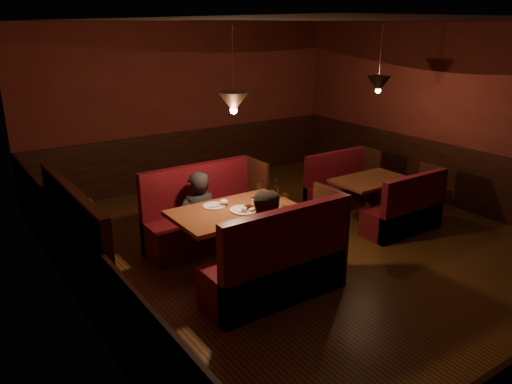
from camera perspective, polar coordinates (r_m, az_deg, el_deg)
room at (r=6.31m, az=4.39°, el=1.91°), size 6.02×7.02×2.92m
main_table at (r=5.95m, az=-2.27°, el=-3.60°), size 1.48×0.90×1.03m
main_bench_far at (r=6.73m, az=-5.93°, el=-3.34°), size 1.62×0.58×1.11m
main_bench_near at (r=5.44m, az=2.69°, el=-8.84°), size 1.62×0.58×1.11m
second_table at (r=7.78m, az=12.94°, el=0.31°), size 1.14×0.73×0.64m
second_bench_far at (r=8.30m, az=9.56°, el=0.33°), size 1.26×0.47×0.90m
second_bench_near at (r=7.45m, az=16.76°, el=-2.40°), size 1.26×0.47×0.90m
diner_a at (r=6.40m, az=-6.69°, el=-0.94°), size 0.57×0.40×1.46m
diner_b at (r=5.42m, az=1.64°, el=-4.11°), size 0.92×0.84×1.53m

